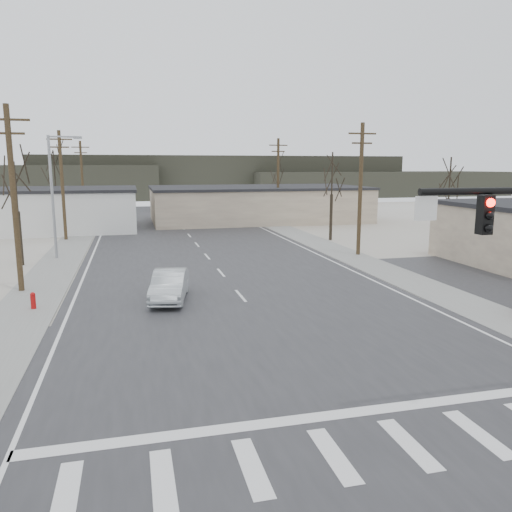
{
  "coord_description": "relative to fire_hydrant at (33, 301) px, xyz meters",
  "views": [
    {
      "loc": [
        -5.41,
        -17.06,
        6.82
      ],
      "look_at": [
        0.24,
        5.59,
        2.6
      ],
      "focal_mm": 35.0,
      "sensor_mm": 36.0,
      "label": 1
    }
  ],
  "objects": [
    {
      "name": "main_road",
      "position": [
        10.2,
        7.0,
        -0.43
      ],
      "size": [
        18.0,
        110.0,
        0.05
      ],
      "primitive_type": "cube",
      "color": "#2A2A2D",
      "rests_on": "ground"
    },
    {
      "name": "tree_left_far",
      "position": [
        -3.8,
        38.0,
        5.83
      ],
      "size": [
        3.96,
        3.96,
        8.82
      ],
      "color": "#2C251B",
      "rests_on": "ground"
    },
    {
      "name": "car_far_a",
      "position": [
        17.44,
        42.73,
        0.33
      ],
      "size": [
        2.47,
        5.25,
        1.48
      ],
      "primitive_type": "imported",
      "rotation": [
        0.0,
        0.0,
        3.22
      ],
      "color": "black",
      "rests_on": "main_road"
    },
    {
      "name": "sedan_crossing",
      "position": [
        6.49,
        0.09,
        0.36
      ],
      "size": [
        2.46,
        4.85,
        1.53
      ],
      "primitive_type": "imported",
      "rotation": [
        0.0,
        0.0,
        -0.19
      ],
      "color": "#9CA3A6",
      "rests_on": "main_road"
    },
    {
      "name": "building_right_far",
      "position": [
        20.2,
        36.0,
        1.7
      ],
      "size": [
        26.3,
        14.3,
        4.3
      ],
      "color": "#C3B295",
      "rests_on": "ground"
    },
    {
      "name": "ground",
      "position": [
        10.2,
        -8.0,
        -0.45
      ],
      "size": [
        140.0,
        140.0,
        0.0
      ],
      "primitive_type": "plane",
      "color": "silver",
      "rests_on": "ground"
    },
    {
      "name": "hill_right",
      "position": [
        60.2,
        82.0,
        2.3
      ],
      "size": [
        60.0,
        18.0,
        5.5
      ],
      "primitive_type": "cube",
      "color": "#333026",
      "rests_on": "ground"
    },
    {
      "name": "upole_left_c",
      "position": [
        -1.3,
        24.0,
        4.77
      ],
      "size": [
        2.2,
        0.3,
        10.0
      ],
      "color": "#453420",
      "rests_on": "ground"
    },
    {
      "name": "tree_right_far",
      "position": [
        25.2,
        44.0,
        5.13
      ],
      "size": [
        3.52,
        3.52,
        7.84
      ],
      "color": "#2C251B",
      "rests_on": "ground"
    },
    {
      "name": "streetlight_main",
      "position": [
        -0.6,
        14.0,
        4.64
      ],
      "size": [
        2.4,
        0.25,
        9.0
      ],
      "color": "gray",
      "rests_on": "ground"
    },
    {
      "name": "sidewalk_left",
      "position": [
        -0.4,
        12.0,
        -0.42
      ],
      "size": [
        3.0,
        90.0,
        0.06
      ],
      "primitive_type": "cube",
      "color": "gray",
      "rests_on": "ground"
    },
    {
      "name": "hill_center",
      "position": [
        25.2,
        88.0,
        4.05
      ],
      "size": [
        80.0,
        18.0,
        9.0
      ],
      "primitive_type": "cube",
      "color": "#333026",
      "rests_on": "ground"
    },
    {
      "name": "tree_left_near",
      "position": [
        -2.8,
        12.0,
        4.78
      ],
      "size": [
        3.3,
        3.3,
        7.35
      ],
      "color": "#2C251B",
      "rests_on": "ground"
    },
    {
      "name": "cross_road",
      "position": [
        10.2,
        -8.0,
        -0.43
      ],
      "size": [
        90.0,
        10.0,
        0.04
      ],
      "primitive_type": "cube",
      "color": "#2A2A2D",
      "rests_on": "ground"
    },
    {
      "name": "upole_right_a",
      "position": [
        21.7,
        10.0,
        4.77
      ],
      "size": [
        2.2,
        0.3,
        10.0
      ],
      "color": "#453420",
      "rests_on": "ground"
    },
    {
      "name": "upole_left_d",
      "position": [
        -1.3,
        44.0,
        4.77
      ],
      "size": [
        2.2,
        0.3,
        10.0
      ],
      "color": "#453420",
      "rests_on": "ground"
    },
    {
      "name": "tree_right_mid",
      "position": [
        22.7,
        18.0,
        5.48
      ],
      "size": [
        3.74,
        3.74,
        8.33
      ],
      "color": "#2C251B",
      "rests_on": "ground"
    },
    {
      "name": "building_left_far",
      "position": [
        -5.8,
        32.0,
        1.8
      ],
      "size": [
        22.3,
        12.3,
        4.5
      ],
      "color": "silver",
      "rests_on": "ground"
    },
    {
      "name": "car_far_b",
      "position": [
        9.04,
        52.15,
        0.33
      ],
      "size": [
        2.77,
        4.61,
        1.47
      ],
      "primitive_type": "imported",
      "rotation": [
        0.0,
        0.0,
        0.26
      ],
      "color": "black",
      "rests_on": "main_road"
    },
    {
      "name": "upole_right_b",
      "position": [
        21.7,
        32.0,
        4.77
      ],
      "size": [
        2.2,
        0.3,
        10.0
      ],
      "color": "#453420",
      "rests_on": "ground"
    },
    {
      "name": "upole_left_b",
      "position": [
        -1.3,
        4.0,
        4.77
      ],
      "size": [
        2.2,
        0.3,
        10.0
      ],
      "color": "#453420",
      "rests_on": "ground"
    },
    {
      "name": "fire_hydrant",
      "position": [
        0.0,
        0.0,
        0.0
      ],
      "size": [
        0.24,
        0.24,
        0.87
      ],
      "color": "#A50C0C",
      "rests_on": "ground"
    },
    {
      "name": "sidewalk_right",
      "position": [
        20.8,
        12.0,
        -0.42
      ],
      "size": [
        3.0,
        90.0,
        0.06
      ],
      "primitive_type": "cube",
      "color": "gray",
      "rests_on": "ground"
    },
    {
      "name": "tree_lot",
      "position": [
        32.2,
        14.0,
        5.13
      ],
      "size": [
        3.52,
        3.52,
        7.84
      ],
      "color": "#2C251B",
      "rests_on": "ground"
    }
  ]
}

